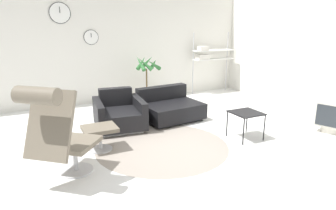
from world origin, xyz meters
TOP-DOWN VIEW (x-y plane):
  - ground_plane at (0.00, 0.00)m, footprint 12.00×12.00m
  - wall_back at (-0.00, 3.01)m, footprint 12.00×0.09m
  - wall_right at (3.49, 0.00)m, footprint 0.06×12.00m
  - round_rug at (-0.20, -0.17)m, footprint 2.12×2.12m
  - lounge_chair at (-1.78, -0.67)m, footprint 1.02×1.08m
  - ottoman at (-1.12, 0.12)m, footprint 0.51×0.43m
  - armchair_red at (-0.56, 0.97)m, footprint 0.96×1.01m
  - couch_low at (0.53, 1.06)m, footprint 1.22×1.05m
  - side_table at (1.22, -0.47)m, footprint 0.48×0.48m
  - crt_television at (2.82, -0.90)m, footprint 0.58×0.61m
  - potted_plant at (0.57, 2.36)m, footprint 0.61×0.62m
  - shelf_unit at (2.49, 2.68)m, footprint 1.18×0.28m

SIDE VIEW (x-z plane):
  - ground_plane at x=0.00m, z-range 0.00..0.00m
  - round_rug at x=-0.20m, z-range 0.00..0.01m
  - couch_low at x=0.53m, z-range -0.09..0.54m
  - armchair_red at x=-0.56m, z-range -0.09..0.61m
  - ottoman at x=-1.12m, z-range 0.10..0.48m
  - crt_television at x=2.82m, z-range 0.03..0.59m
  - side_table at x=1.22m, z-range 0.19..0.65m
  - potted_plant at x=0.57m, z-range 0.00..1.17m
  - lounge_chair at x=-1.78m, z-range 0.09..1.36m
  - shelf_unit at x=2.49m, z-range 0.24..1.89m
  - wall_right at x=3.49m, z-range 0.00..2.80m
  - wall_back at x=0.00m, z-range 0.00..2.80m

